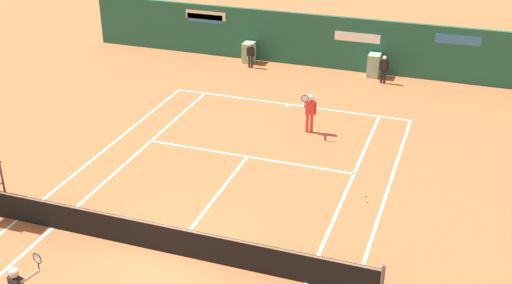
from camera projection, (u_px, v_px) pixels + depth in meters
ground_plane at (180, 242)px, 19.03m from camera, size 80.00×80.00×0.01m
tennis_net at (170, 239)px, 18.32m from camera, size 12.10×0.10×1.07m
sponsor_back_wall at (319, 42)px, 32.36m from camera, size 25.00×1.02×2.67m
player_on_baseline at (310, 110)px, 25.46m from camera, size 0.51×0.77×1.81m
ball_kid_right_post at (251, 54)px, 32.48m from camera, size 0.42×0.17×1.24m
ball_kid_left_post at (384, 68)px, 30.47m from camera, size 0.45×0.19×1.36m
tennis_ball_mid_court at (367, 201)px, 21.06m from camera, size 0.07×0.07×0.07m
tennis_ball_by_sideline at (365, 195)px, 21.39m from camera, size 0.07×0.07×0.07m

